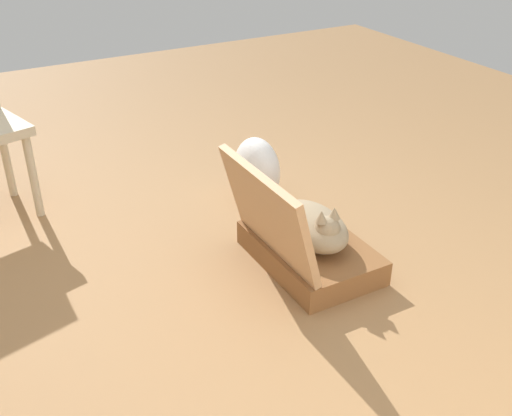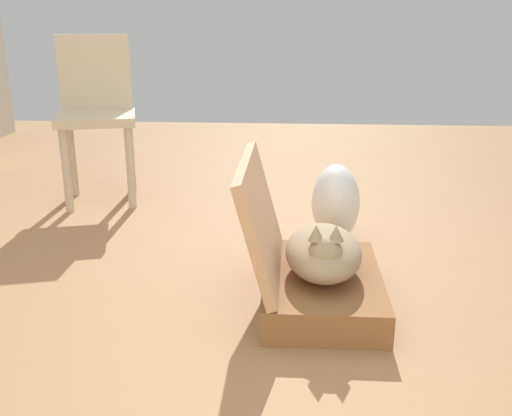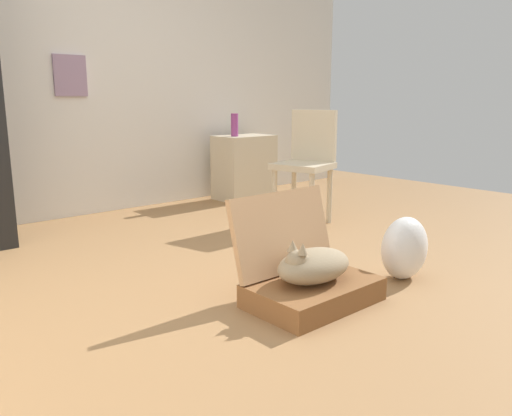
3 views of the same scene
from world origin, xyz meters
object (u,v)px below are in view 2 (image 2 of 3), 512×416
at_px(cat, 323,252).
at_px(chair, 97,110).
at_px(suitcase_base, 322,287).
at_px(plastic_bag_white, 336,202).

relative_size(cat, chair, 0.55).
height_order(suitcase_base, chair, chair).
height_order(plastic_bag_white, chair, chair).
distance_m(suitcase_base, cat, 0.15).
bearing_deg(plastic_bag_white, chair, 66.29).
height_order(suitcase_base, cat, cat).
height_order(suitcase_base, plastic_bag_white, plastic_bag_white).
bearing_deg(chair, plastic_bag_white, -38.88).
bearing_deg(suitcase_base, cat, 177.90).
xyz_separation_m(cat, plastic_bag_white, (0.69, -0.09, -0.03)).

